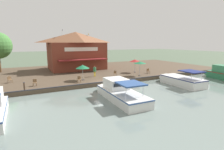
{
  "coord_description": "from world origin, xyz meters",
  "views": [
    {
      "loc": [
        21.31,
        -9.82,
        5.97
      ],
      "look_at": [
        -1.0,
        1.64,
        1.3
      ],
      "focal_mm": 28.0,
      "sensor_mm": 36.0,
      "label": 1
    }
  ],
  "objects_px": {
    "patio_umbrella_far_corner": "(135,61)",
    "cafe_chair_far_corner_seat": "(10,79)",
    "motorboat_nearest_quay": "(179,80)",
    "person_mid_patio": "(95,70)",
    "waterfront_restaurant": "(76,50)",
    "cafe_chair_facing_river": "(35,82)",
    "cafe_chair_back_row_seat": "(115,73)",
    "motorboat_outer_channel": "(118,91)",
    "patio_umbrella_back_row": "(140,62)",
    "mooring_post": "(24,86)",
    "cafe_chair_mid_patio": "(79,79)",
    "patio_umbrella_mid_patio_left": "(83,67)",
    "cafe_chair_beside_entrance": "(148,71)"
  },
  "relations": [
    {
      "from": "cafe_chair_back_row_seat",
      "to": "cafe_chair_mid_patio",
      "type": "height_order",
      "value": "same"
    },
    {
      "from": "cafe_chair_facing_river",
      "to": "cafe_chair_back_row_seat",
      "type": "distance_m",
      "value": 12.19
    },
    {
      "from": "cafe_chair_facing_river",
      "to": "mooring_post",
      "type": "height_order",
      "value": "mooring_post"
    },
    {
      "from": "patio_umbrella_far_corner",
      "to": "cafe_chair_back_row_seat",
      "type": "xyz_separation_m",
      "value": [
        1.56,
        -4.93,
        -1.67
      ]
    },
    {
      "from": "cafe_chair_far_corner_seat",
      "to": "cafe_chair_mid_patio",
      "type": "bearing_deg",
      "value": 63.56
    },
    {
      "from": "cafe_chair_facing_river",
      "to": "cafe_chair_back_row_seat",
      "type": "relative_size",
      "value": 1.0
    },
    {
      "from": "patio_umbrella_back_row",
      "to": "motorboat_nearest_quay",
      "type": "xyz_separation_m",
      "value": [
        5.8,
        2.64,
        -2.04
      ]
    },
    {
      "from": "motorboat_outer_channel",
      "to": "motorboat_nearest_quay",
      "type": "distance_m",
      "value": 10.84
    },
    {
      "from": "motorboat_nearest_quay",
      "to": "person_mid_patio",
      "type": "bearing_deg",
      "value": -131.85
    },
    {
      "from": "waterfront_restaurant",
      "to": "cafe_chair_mid_patio",
      "type": "distance_m",
      "value": 13.4
    },
    {
      "from": "waterfront_restaurant",
      "to": "cafe_chair_mid_patio",
      "type": "bearing_deg",
      "value": -14.73
    },
    {
      "from": "cafe_chair_back_row_seat",
      "to": "motorboat_nearest_quay",
      "type": "xyz_separation_m",
      "value": [
        7.36,
        6.38,
        -0.34
      ]
    },
    {
      "from": "waterfront_restaurant",
      "to": "patio_umbrella_far_corner",
      "type": "distance_m",
      "value": 12.36
    },
    {
      "from": "cafe_chair_far_corner_seat",
      "to": "mooring_post",
      "type": "bearing_deg",
      "value": 18.01
    },
    {
      "from": "patio_umbrella_back_row",
      "to": "patio_umbrella_far_corner",
      "type": "bearing_deg",
      "value": 159.06
    },
    {
      "from": "patio_umbrella_far_corner",
      "to": "waterfront_restaurant",
      "type": "bearing_deg",
      "value": -137.56
    },
    {
      "from": "cafe_chair_beside_entrance",
      "to": "motorboat_nearest_quay",
      "type": "relative_size",
      "value": 0.12
    },
    {
      "from": "cafe_chair_back_row_seat",
      "to": "mooring_post",
      "type": "height_order",
      "value": "mooring_post"
    },
    {
      "from": "waterfront_restaurant",
      "to": "mooring_post",
      "type": "relative_size",
      "value": 11.63
    },
    {
      "from": "cafe_chair_far_corner_seat",
      "to": "cafe_chair_facing_river",
      "type": "height_order",
      "value": "same"
    },
    {
      "from": "patio_umbrella_far_corner",
      "to": "cafe_chair_far_corner_seat",
      "type": "bearing_deg",
      "value": -91.92
    },
    {
      "from": "cafe_chair_beside_entrance",
      "to": "person_mid_patio",
      "type": "relative_size",
      "value": 0.51
    },
    {
      "from": "waterfront_restaurant",
      "to": "patio_umbrella_mid_patio_left",
      "type": "xyz_separation_m",
      "value": [
        11.24,
        -2.33,
        -1.85
      ]
    },
    {
      "from": "cafe_chair_back_row_seat",
      "to": "person_mid_patio",
      "type": "relative_size",
      "value": 0.51
    },
    {
      "from": "patio_umbrella_mid_patio_left",
      "to": "cafe_chair_far_corner_seat",
      "type": "relative_size",
      "value": 2.65
    },
    {
      "from": "cafe_chair_mid_patio",
      "to": "person_mid_patio",
      "type": "relative_size",
      "value": 0.51
    },
    {
      "from": "waterfront_restaurant",
      "to": "cafe_chair_far_corner_seat",
      "type": "distance_m",
      "value": 14.77
    },
    {
      "from": "patio_umbrella_far_corner",
      "to": "cafe_chair_facing_river",
      "type": "bearing_deg",
      "value": -80.6
    },
    {
      "from": "cafe_chair_mid_patio",
      "to": "cafe_chair_back_row_seat",
      "type": "bearing_deg",
      "value": 106.42
    },
    {
      "from": "patio_umbrella_far_corner",
      "to": "cafe_chair_far_corner_seat",
      "type": "xyz_separation_m",
      "value": [
        -0.67,
        -19.97,
        -1.67
      ]
    },
    {
      "from": "cafe_chair_back_row_seat",
      "to": "cafe_chair_far_corner_seat",
      "type": "bearing_deg",
      "value": -98.43
    },
    {
      "from": "waterfront_restaurant",
      "to": "patio_umbrella_far_corner",
      "type": "relative_size",
      "value": 4.62
    },
    {
      "from": "patio_umbrella_mid_patio_left",
      "to": "cafe_chair_back_row_seat",
      "type": "height_order",
      "value": "patio_umbrella_mid_patio_left"
    },
    {
      "from": "patio_umbrella_mid_patio_left",
      "to": "cafe_chair_far_corner_seat",
      "type": "xyz_separation_m",
      "value": [
        -2.87,
        -9.38,
        -1.48
      ]
    },
    {
      "from": "patio_umbrella_far_corner",
      "to": "person_mid_patio",
      "type": "distance_m",
      "value": 8.12
    },
    {
      "from": "cafe_chair_mid_patio",
      "to": "patio_umbrella_far_corner",
      "type": "bearing_deg",
      "value": 106.9
    },
    {
      "from": "cafe_chair_mid_patio",
      "to": "cafe_chair_beside_entrance",
      "type": "bearing_deg",
      "value": 96.38
    },
    {
      "from": "patio_umbrella_far_corner",
      "to": "cafe_chair_facing_river",
      "type": "relative_size",
      "value": 2.82
    },
    {
      "from": "patio_umbrella_back_row",
      "to": "person_mid_patio",
      "type": "relative_size",
      "value": 1.43
    },
    {
      "from": "motorboat_outer_channel",
      "to": "patio_umbrella_back_row",
      "type": "bearing_deg",
      "value": 131.73
    },
    {
      "from": "patio_umbrella_back_row",
      "to": "mooring_post",
      "type": "height_order",
      "value": "patio_umbrella_back_row"
    },
    {
      "from": "waterfront_restaurant",
      "to": "mooring_post",
      "type": "distance_m",
      "value": 17.22
    },
    {
      "from": "patio_umbrella_far_corner",
      "to": "cafe_chair_back_row_seat",
      "type": "distance_m",
      "value": 5.44
    },
    {
      "from": "cafe_chair_facing_river",
      "to": "mooring_post",
      "type": "distance_m",
      "value": 2.13
    },
    {
      "from": "patio_umbrella_far_corner",
      "to": "mooring_post",
      "type": "relative_size",
      "value": 2.52
    },
    {
      "from": "person_mid_patio",
      "to": "waterfront_restaurant",
      "type": "bearing_deg",
      "value": -178.64
    },
    {
      "from": "cafe_chair_back_row_seat",
      "to": "motorboat_nearest_quay",
      "type": "bearing_deg",
      "value": 40.95
    },
    {
      "from": "patio_umbrella_mid_patio_left",
      "to": "motorboat_outer_channel",
      "type": "height_order",
      "value": "patio_umbrella_mid_patio_left"
    },
    {
      "from": "patio_umbrella_back_row",
      "to": "cafe_chair_beside_entrance",
      "type": "xyz_separation_m",
      "value": [
        -1.06,
        2.63,
        -1.7
      ]
    },
    {
      "from": "patio_umbrella_far_corner",
      "to": "motorboat_nearest_quay",
      "type": "height_order",
      "value": "patio_umbrella_far_corner"
    }
  ]
}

